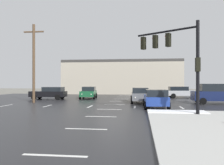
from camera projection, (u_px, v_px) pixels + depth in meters
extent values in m
plane|color=slate|center=(112.00, 107.00, 20.87)|extent=(120.00, 120.00, 0.00)
cube|color=#232326|center=(112.00, 107.00, 20.87)|extent=(44.00, 44.00, 0.02)
cube|color=white|center=(177.00, 112.00, 16.29)|extent=(4.00, 1.60, 0.06)
cube|color=silver|center=(55.00, 156.00, 6.97)|extent=(2.00, 0.15, 0.01)
cube|color=silver|center=(86.00, 129.00, 10.94)|extent=(2.00, 0.15, 0.01)
cube|color=silver|center=(101.00, 117.00, 14.91)|extent=(2.00, 0.15, 0.01)
cube|color=silver|center=(109.00, 109.00, 18.88)|extent=(2.00, 0.15, 0.01)
cube|color=silver|center=(115.00, 105.00, 22.85)|extent=(2.00, 0.15, 0.01)
cube|color=silver|center=(119.00, 101.00, 26.82)|extent=(2.00, 0.15, 0.01)
cube|color=silver|center=(121.00, 99.00, 30.79)|extent=(2.00, 0.15, 0.01)
cube|color=silver|center=(124.00, 97.00, 34.76)|extent=(2.00, 0.15, 0.01)
cube|color=silver|center=(125.00, 96.00, 38.73)|extent=(2.00, 0.15, 0.01)
cube|color=silver|center=(7.00, 105.00, 22.09)|extent=(0.15, 2.00, 0.01)
cube|color=silver|center=(47.00, 106.00, 21.60)|extent=(0.15, 2.00, 0.01)
cube|color=silver|center=(90.00, 106.00, 21.11)|extent=(0.15, 2.00, 0.01)
cube|color=silver|center=(135.00, 107.00, 20.62)|extent=(0.15, 2.00, 0.01)
cube|color=silver|center=(182.00, 108.00, 20.13)|extent=(0.15, 2.00, 0.01)
cube|color=silver|center=(155.00, 113.00, 16.47)|extent=(0.45, 7.00, 0.01)
cylinder|color=black|center=(198.00, 67.00, 15.24)|extent=(0.22, 0.22, 6.08)
cylinder|color=black|center=(165.00, 32.00, 16.80)|extent=(3.93, 2.80, 0.14)
cube|color=black|center=(168.00, 40.00, 16.65)|extent=(0.44, 0.46, 0.95)
sphere|color=red|center=(166.00, 36.00, 16.75)|extent=(0.20, 0.20, 0.20)
cube|color=black|center=(155.00, 42.00, 17.35)|extent=(0.44, 0.46, 0.95)
sphere|color=red|center=(153.00, 38.00, 17.46)|extent=(0.20, 0.20, 0.20)
cube|color=black|center=(143.00, 43.00, 18.06)|extent=(0.44, 0.46, 0.95)
sphere|color=red|center=(142.00, 40.00, 18.16)|extent=(0.20, 0.20, 0.20)
cube|color=black|center=(198.00, 65.00, 15.24)|extent=(0.28, 0.36, 0.90)
cube|color=#BCB29E|center=(122.00, 79.00, 45.63)|extent=(21.94, 8.00, 5.81)
cube|color=#3F3D3A|center=(122.00, 62.00, 45.63)|extent=(21.94, 8.00, 0.50)
cube|color=navy|center=(155.00, 100.00, 20.05)|extent=(1.91, 4.54, 0.70)
cube|color=black|center=(156.00, 93.00, 19.37)|extent=(1.72, 2.52, 0.55)
cylinder|color=black|center=(144.00, 102.00, 21.66)|extent=(0.24, 0.67, 0.66)
cylinder|color=black|center=(164.00, 103.00, 21.48)|extent=(0.24, 0.67, 0.66)
cylinder|color=black|center=(146.00, 106.00, 18.61)|extent=(0.24, 0.67, 0.66)
cylinder|color=black|center=(169.00, 106.00, 18.44)|extent=(0.24, 0.67, 0.66)
sphere|color=white|center=(147.00, 98.00, 22.29)|extent=(0.18, 0.18, 0.18)
sphere|color=white|center=(160.00, 98.00, 22.18)|extent=(0.18, 0.18, 0.18)
cube|color=#141E47|center=(217.00, 96.00, 23.80)|extent=(4.84, 2.04, 0.95)
cube|color=black|center=(217.00, 87.00, 23.80)|extent=(3.39, 1.86, 0.75)
cylinder|color=black|center=(198.00, 100.00, 24.94)|extent=(0.66, 0.23, 0.66)
cylinder|color=black|center=(203.00, 101.00, 23.00)|extent=(0.66, 0.23, 0.66)
cube|color=black|center=(48.00, 94.00, 30.11)|extent=(4.53, 1.88, 0.70)
cube|color=black|center=(53.00, 89.00, 30.04)|extent=(2.50, 1.70, 0.55)
cylinder|color=black|center=(34.00, 97.00, 29.38)|extent=(0.66, 0.23, 0.66)
cylinder|color=black|center=(40.00, 96.00, 31.17)|extent=(0.66, 0.23, 0.66)
cylinder|color=black|center=(57.00, 97.00, 29.06)|extent=(0.66, 0.23, 0.66)
cylinder|color=black|center=(62.00, 96.00, 30.85)|extent=(0.66, 0.23, 0.66)
sphere|color=white|center=(30.00, 94.00, 29.77)|extent=(0.18, 0.18, 0.18)
sphere|color=white|center=(34.00, 94.00, 30.92)|extent=(0.18, 0.18, 0.18)
cube|color=#B7BABF|center=(183.00, 93.00, 32.85)|extent=(4.60, 2.07, 0.70)
cube|color=black|center=(178.00, 89.00, 32.89)|extent=(2.57, 1.81, 0.55)
cylinder|color=black|center=(193.00, 95.00, 33.65)|extent=(0.67, 0.26, 0.66)
cylinder|color=black|center=(196.00, 96.00, 31.86)|extent=(0.67, 0.26, 0.66)
cylinder|color=black|center=(171.00, 95.00, 33.84)|extent=(0.67, 0.26, 0.66)
cylinder|color=black|center=(173.00, 96.00, 32.04)|extent=(0.67, 0.26, 0.66)
sphere|color=white|center=(198.00, 93.00, 33.29)|extent=(0.18, 0.18, 0.18)
sphere|color=white|center=(201.00, 93.00, 32.14)|extent=(0.18, 0.18, 0.18)
cube|color=#195933|center=(89.00, 93.00, 31.62)|extent=(2.25, 4.66, 0.70)
cube|color=black|center=(89.00, 89.00, 32.29)|extent=(1.90, 2.63, 0.55)
cylinder|color=black|center=(94.00, 97.00, 30.07)|extent=(0.29, 0.68, 0.66)
cylinder|color=black|center=(80.00, 97.00, 30.11)|extent=(0.29, 0.68, 0.66)
cylinder|color=black|center=(96.00, 95.00, 33.13)|extent=(0.29, 0.68, 0.66)
cylinder|color=black|center=(83.00, 95.00, 33.17)|extent=(0.29, 0.68, 0.66)
sphere|color=white|center=(91.00, 94.00, 29.41)|extent=(0.18, 0.18, 0.18)
sphere|color=white|center=(82.00, 94.00, 29.43)|extent=(0.18, 0.18, 0.18)
cube|color=slate|center=(140.00, 96.00, 25.15)|extent=(2.01, 4.58, 0.70)
cube|color=black|center=(140.00, 90.00, 25.82)|extent=(1.77, 2.55, 0.55)
cylinder|color=black|center=(150.00, 101.00, 23.56)|extent=(0.25, 0.67, 0.66)
cylinder|color=black|center=(132.00, 101.00, 23.69)|extent=(0.25, 0.67, 0.66)
cylinder|color=black|center=(148.00, 99.00, 26.61)|extent=(0.25, 0.67, 0.66)
cylinder|color=black|center=(132.00, 99.00, 26.74)|extent=(0.25, 0.67, 0.66)
sphere|color=white|center=(147.00, 98.00, 22.91)|extent=(0.18, 0.18, 0.18)
sphere|color=white|center=(135.00, 98.00, 23.00)|extent=(0.18, 0.18, 0.18)
cylinder|color=brown|center=(34.00, 64.00, 25.19)|extent=(0.28, 0.28, 8.41)
cube|color=brown|center=(34.00, 32.00, 25.18)|extent=(2.20, 0.14, 0.14)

